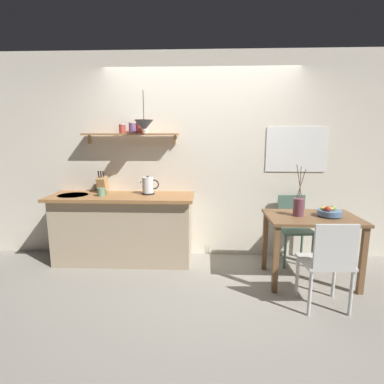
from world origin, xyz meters
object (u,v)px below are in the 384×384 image
object	(u,v)px
electric_kettle	(148,186)
pendant_lamp	(144,125)
dining_table	(311,228)
dining_chair_near	(329,260)
knife_block	(102,184)
fruit_bowl	(329,212)
twig_vase	(299,207)
coffee_mug_by_sink	(101,192)
dining_chair_far	(293,225)

from	to	relation	value
electric_kettle	pendant_lamp	size ratio (longest dim) A/B	0.54
dining_table	electric_kettle	size ratio (longest dim) A/B	3.89
dining_chair_near	knife_block	size ratio (longest dim) A/B	3.01
dining_table	dining_chair_near	distance (m)	0.61
fruit_bowl	electric_kettle	size ratio (longest dim) A/B	1.01
dining_table	fruit_bowl	world-z (taller)	fruit_bowl
twig_vase	pendant_lamp	distance (m)	2.03
electric_kettle	knife_block	size ratio (longest dim) A/B	0.87
twig_vase	coffee_mug_by_sink	size ratio (longest dim) A/B	4.16
fruit_bowl	electric_kettle	bearing A→B (deg)	166.21
dining_chair_near	twig_vase	world-z (taller)	twig_vase
dining_table	pendant_lamp	xyz separation A→B (m)	(-1.93, 0.41, 1.13)
knife_block	electric_kettle	bearing A→B (deg)	-9.19
dining_table	twig_vase	xyz separation A→B (m)	(-0.15, 0.01, 0.24)
fruit_bowl	electric_kettle	xyz separation A→B (m)	(-2.10, 0.51, 0.19)
dining_table	coffee_mug_by_sink	world-z (taller)	coffee_mug_by_sink
fruit_bowl	coffee_mug_by_sink	size ratio (longest dim) A/B	1.89
dining_chair_far	electric_kettle	xyz separation A→B (m)	(-1.88, -0.04, 0.51)
coffee_mug_by_sink	dining_chair_far	bearing A→B (deg)	4.17
knife_block	pendant_lamp	distance (m)	1.00
dining_chair_far	twig_vase	xyz separation A→B (m)	(-0.12, -0.54, 0.37)
coffee_mug_by_sink	electric_kettle	bearing A→B (deg)	14.03
dining_chair_near	electric_kettle	bearing A→B (deg)	149.41
twig_vase	fruit_bowl	bearing A→B (deg)	-2.63
dining_chair_near	twig_vase	distance (m)	0.72
electric_kettle	dining_chair_near	bearing A→B (deg)	-30.59
pendant_lamp	electric_kettle	bearing A→B (deg)	84.11
dining_table	knife_block	bearing A→B (deg)	166.41
dining_chair_near	pendant_lamp	size ratio (longest dim) A/B	1.85
knife_block	coffee_mug_by_sink	distance (m)	0.26
dining_chair_far	pendant_lamp	xyz separation A→B (m)	(-1.90, -0.14, 1.27)
electric_kettle	dining_chair_far	bearing A→B (deg)	1.13
twig_vase	pendant_lamp	world-z (taller)	pendant_lamp
dining_chair_far	coffee_mug_by_sink	bearing A→B (deg)	-175.83
fruit_bowl	pendant_lamp	bearing A→B (deg)	168.87
pendant_lamp	dining_chair_near	bearing A→B (deg)	-28.13
dining_chair_far	pendant_lamp	bearing A→B (deg)	-175.85
dining_table	electric_kettle	distance (m)	2.02
dining_table	dining_chair_near	xyz separation A→B (m)	(-0.04, -0.59, -0.12)
coffee_mug_by_sink	pendant_lamp	size ratio (longest dim) A/B	0.29
coffee_mug_by_sink	pendant_lamp	world-z (taller)	pendant_lamp
dining_chair_near	pendant_lamp	distance (m)	2.48
dining_chair_near	electric_kettle	xyz separation A→B (m)	(-1.88, 1.11, 0.50)
dining_table	knife_block	size ratio (longest dim) A/B	3.38
fruit_bowl	dining_chair_near	bearing A→B (deg)	-110.59
dining_table	fruit_bowl	distance (m)	0.26
dining_chair_far	twig_vase	bearing A→B (deg)	-102.55
twig_vase	pendant_lamp	size ratio (longest dim) A/B	1.20
dining_chair_near	electric_kettle	distance (m)	2.23
coffee_mug_by_sink	pendant_lamp	xyz separation A→B (m)	(0.55, 0.04, 0.81)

